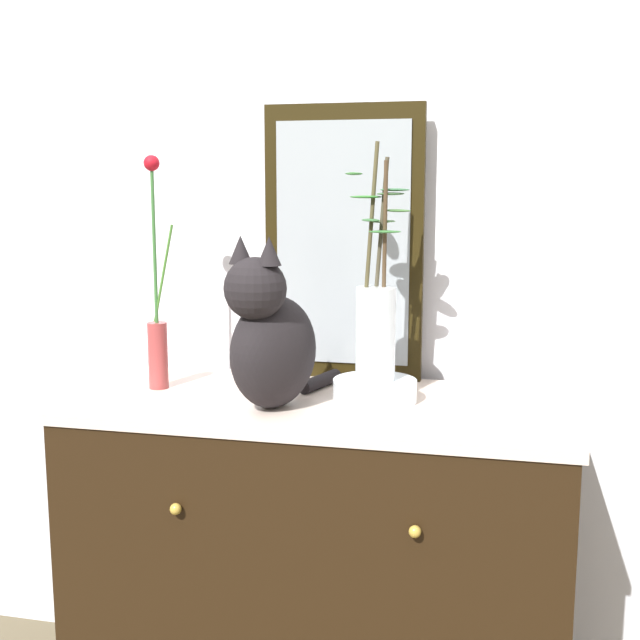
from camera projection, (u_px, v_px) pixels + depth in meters
name	position (u px, v px, depth m)	size (l,w,h in m)	color
wall_back	(349.00, 178.00, 2.03)	(4.40, 0.08, 2.60)	silver
sideboard	(320.00, 569.00, 1.86)	(1.10, 0.51, 0.81)	black
mirror_leaning	(343.00, 244.00, 1.96)	(0.39, 0.03, 0.66)	black
cat_sitting	(271.00, 338.00, 1.71)	(0.22, 0.39, 0.37)	black
vase_slim_green	(157.00, 327.00, 1.88)	(0.07, 0.05, 0.54)	#953837
bowl_porcelain	(375.00, 390.00, 1.78)	(0.19, 0.19, 0.05)	white
vase_glass_clear	(376.00, 321.00, 1.76)	(0.15, 0.13, 0.52)	silver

